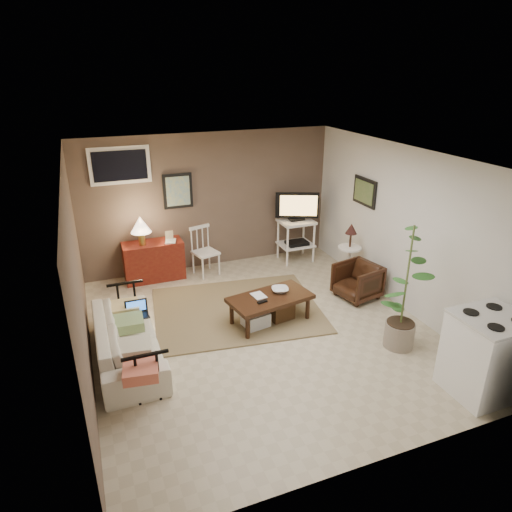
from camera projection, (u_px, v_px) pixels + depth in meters
name	position (u px, v px, depth m)	size (l,w,h in m)	color
floor	(262.00, 331.00, 6.36)	(5.00, 5.00, 0.00)	#C1B293
art_back	(178.00, 191.00, 7.74)	(0.50, 0.03, 0.60)	black
art_right	(365.00, 192.00, 7.42)	(0.03, 0.60, 0.45)	black
window	(120.00, 166.00, 7.25)	(0.96, 0.03, 0.60)	white
rug	(237.00, 310.00, 6.89)	(2.44, 1.95, 0.02)	#8C7451
coffee_table	(270.00, 307.00, 6.48)	(1.25, 0.80, 0.44)	#321D0D
sofa	(127.00, 333.00, 5.63)	(1.88, 0.55, 0.73)	white
sofa_pillows	(132.00, 336.00, 5.43)	(0.36, 1.78, 0.13)	beige
sofa_end_rails	(136.00, 335.00, 5.69)	(0.50, 1.87, 0.63)	black
laptop	(137.00, 311.00, 5.93)	(0.29, 0.21, 0.20)	black
red_console	(153.00, 257.00, 7.77)	(1.00, 0.44, 1.15)	maroon
spindle_chair	(205.00, 253.00, 7.96)	(0.48, 0.48, 0.86)	white
tv_stand	(297.00, 225.00, 8.41)	(0.74, 0.50, 1.31)	white
side_table	(350.00, 246.00, 7.60)	(0.39, 0.39, 1.03)	white
armchair	(357.00, 280.00, 7.17)	(0.60, 0.56, 0.62)	black
potted_plant	(406.00, 284.00, 5.68)	(0.43, 0.43, 1.71)	gray
stove	(486.00, 355.00, 5.02)	(0.74, 0.69, 0.97)	white
bowl	(280.00, 284.00, 6.51)	(0.24, 0.06, 0.24)	#321D0D
book_table	(253.00, 290.00, 6.34)	(0.17, 0.02, 0.23)	#321D0D
book_console	(165.00, 236.00, 7.65)	(0.17, 0.02, 0.23)	#321D0D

